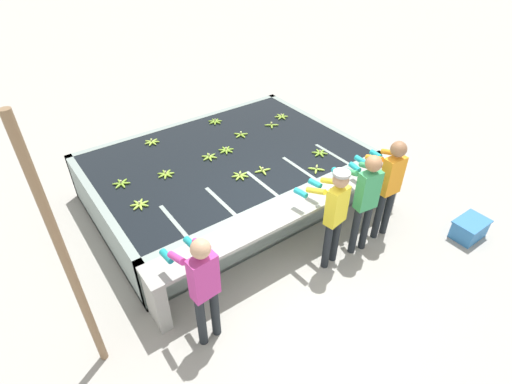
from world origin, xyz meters
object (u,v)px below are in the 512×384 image
object	(u,v)px
worker_3	(389,181)
worker_0	(203,282)
banana_bunch_floating_7	(166,174)
banana_bunch_floating_0	(241,135)
banana_bunch_floating_10	(121,183)
banana_bunch_floating_5	(316,169)
banana_bunch_floating_11	(272,125)
banana_bunch_floating_8	(226,150)
banana_bunch_floating_9	(140,205)
banana_bunch_floating_3	(152,142)
support_post_left	(67,264)
banana_bunch_floating_2	(209,157)
worker_1	(334,210)
banana_bunch_floating_1	(281,117)
knife_0	(385,167)
banana_bunch_floating_4	(263,171)
banana_bunch_floating_12	(320,153)
crate	(469,229)
banana_bunch_floating_13	(240,176)
worker_2	(365,196)
banana_bunch_floating_6	(215,122)

from	to	relation	value
worker_3	worker_0	bearing A→B (deg)	-179.42
worker_3	banana_bunch_floating_7	world-z (taller)	worker_3
banana_bunch_floating_0	banana_bunch_floating_10	bearing A→B (deg)	-174.57
banana_bunch_floating_5	banana_bunch_floating_11	world-z (taller)	same
banana_bunch_floating_7	banana_bunch_floating_11	distance (m)	2.44
banana_bunch_floating_8	banana_bunch_floating_9	world-z (taller)	same
banana_bunch_floating_3	support_post_left	bearing A→B (deg)	-124.77
banana_bunch_floating_9	banana_bunch_floating_11	xyz separation A→B (m)	(3.06, 0.86, 0.00)
banana_bunch_floating_2	worker_1	bearing A→B (deg)	-76.13
worker_3	banana_bunch_floating_11	size ratio (longest dim) A/B	6.79
banana_bunch_floating_3	banana_bunch_floating_9	world-z (taller)	same
banana_bunch_floating_0	banana_bunch_floating_1	xyz separation A→B (m)	(1.08, 0.15, -0.00)
banana_bunch_floating_9	knife_0	distance (m)	3.93
banana_bunch_floating_4	banana_bunch_floating_9	size ratio (longest dim) A/B	1.00
banana_bunch_floating_0	banana_bunch_floating_11	size ratio (longest dim) A/B	1.10
banana_bunch_floating_7	banana_bunch_floating_12	size ratio (longest dim) A/B	1.00
banana_bunch_floating_3	knife_0	bearing A→B (deg)	-47.28
worker_0	banana_bunch_floating_4	distance (m)	2.52
crate	banana_bunch_floating_5	bearing A→B (deg)	129.15
banana_bunch_floating_2	support_post_left	size ratio (longest dim) A/B	0.09
banana_bunch_floating_13	knife_0	bearing A→B (deg)	-29.31
worker_2	banana_bunch_floating_9	distance (m)	3.22
banana_bunch_floating_10	banana_bunch_floating_8	bearing A→B (deg)	-2.95
worker_0	banana_bunch_floating_5	xyz separation A→B (m)	(2.72, 1.08, -0.11)
banana_bunch_floating_8	crate	xyz separation A→B (m)	(2.45, -3.32, -0.71)
worker_3	knife_0	bearing A→B (deg)	41.45
crate	banana_bunch_floating_6	bearing A→B (deg)	114.96
banana_bunch_floating_5	banana_bunch_floating_10	size ratio (longest dim) A/B	0.83
banana_bunch_floating_6	banana_bunch_floating_13	world-z (taller)	same
banana_bunch_floating_3	support_post_left	distance (m)	3.73
banana_bunch_floating_2	banana_bunch_floating_13	xyz separation A→B (m)	(0.11, -0.78, -0.00)
banana_bunch_floating_2	worker_2	bearing A→B (deg)	-64.66
banana_bunch_floating_3	banana_bunch_floating_12	size ratio (longest dim) A/B	1.00
worker_2	banana_bunch_floating_6	xyz separation A→B (m)	(-0.38, 3.50, -0.14)
banana_bunch_floating_8	knife_0	world-z (taller)	banana_bunch_floating_8
banana_bunch_floating_2	banana_bunch_floating_6	xyz separation A→B (m)	(0.77, 1.08, -0.00)
banana_bunch_floating_7	worker_2	bearing A→B (deg)	-50.18
banana_bunch_floating_9	knife_0	xyz separation A→B (m)	(3.67, -1.40, -0.01)
worker_3	banana_bunch_floating_8	distance (m)	2.76
worker_3	banana_bunch_floating_13	world-z (taller)	worker_3
banana_bunch_floating_10	support_post_left	xyz separation A→B (m)	(-1.16, -2.07, 0.73)
banana_bunch_floating_6	banana_bunch_floating_7	size ratio (longest dim) A/B	1.00
banana_bunch_floating_0	banana_bunch_floating_6	distance (m)	0.75
banana_bunch_floating_10	support_post_left	distance (m)	2.48
banana_bunch_floating_4	banana_bunch_floating_11	size ratio (longest dim) A/B	1.11
banana_bunch_floating_5	banana_bunch_floating_6	bearing A→B (deg)	100.48
banana_bunch_floating_6	banana_bunch_floating_10	world-z (taller)	same
worker_2	banana_bunch_floating_12	distance (m)	1.49
banana_bunch_floating_11	banana_bunch_floating_13	distance (m)	1.84
worker_2	banana_bunch_floating_13	distance (m)	1.95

